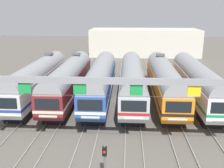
{
  "coord_description": "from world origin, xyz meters",
  "views": [
    {
      "loc": [
        1.3,
        -30.42,
        10.96
      ],
      "look_at": [
        -0.41,
        -1.72,
        2.59
      ],
      "focal_mm": 41.09,
      "sensor_mm": 36.0,
      "label": 1
    }
  ],
  "objects_px": {
    "commuter_train_silver": "(38,78)",
    "commuter_train_blue": "(100,79)",
    "commuter_train_stainless": "(132,80)",
    "commuter_train_maroon": "(69,79)",
    "commuter_train_white": "(197,81)",
    "yard_signal_mast": "(105,158)",
    "catenary_gantry": "(108,93)",
    "commuter_train_orange": "(165,80)"
  },
  "relations": [
    {
      "from": "yard_signal_mast",
      "to": "commuter_train_blue",
      "type": "bearing_deg",
      "value": 96.85
    },
    {
      "from": "commuter_train_maroon",
      "to": "commuter_train_white",
      "type": "distance_m",
      "value": 15.74
    },
    {
      "from": "commuter_train_blue",
      "to": "catenary_gantry",
      "type": "bearing_deg",
      "value": -81.7
    },
    {
      "from": "yard_signal_mast",
      "to": "catenary_gantry",
      "type": "bearing_deg",
      "value": 90.0
    },
    {
      "from": "commuter_train_stainless",
      "to": "commuter_train_orange",
      "type": "bearing_deg",
      "value": 0.06
    },
    {
      "from": "catenary_gantry",
      "to": "yard_signal_mast",
      "type": "xyz_separation_m",
      "value": [
        0.0,
        -2.9,
        -3.33
      ]
    },
    {
      "from": "commuter_train_stainless",
      "to": "commuter_train_white",
      "type": "xyz_separation_m",
      "value": [
        7.87,
        0.0,
        0.0
      ]
    },
    {
      "from": "commuter_train_blue",
      "to": "commuter_train_white",
      "type": "distance_m",
      "value": 11.81
    },
    {
      "from": "commuter_train_blue",
      "to": "catenary_gantry",
      "type": "xyz_separation_m",
      "value": [
        1.97,
        -13.49,
        2.65
      ]
    },
    {
      "from": "catenary_gantry",
      "to": "commuter_train_stainless",
      "type": "bearing_deg",
      "value": 81.7
    },
    {
      "from": "commuter_train_stainless",
      "to": "catenary_gantry",
      "type": "distance_m",
      "value": 13.89
    },
    {
      "from": "commuter_train_silver",
      "to": "yard_signal_mast",
      "type": "height_order",
      "value": "commuter_train_silver"
    },
    {
      "from": "commuter_train_blue",
      "to": "commuter_train_orange",
      "type": "relative_size",
      "value": 1.0
    },
    {
      "from": "commuter_train_silver",
      "to": "commuter_train_orange",
      "type": "distance_m",
      "value": 15.74
    },
    {
      "from": "commuter_train_silver",
      "to": "commuter_train_white",
      "type": "height_order",
      "value": "commuter_train_silver"
    },
    {
      "from": "commuter_train_maroon",
      "to": "commuter_train_blue",
      "type": "relative_size",
      "value": 1.0
    },
    {
      "from": "commuter_train_silver",
      "to": "commuter_train_maroon",
      "type": "relative_size",
      "value": 1.0
    },
    {
      "from": "commuter_train_stainless",
      "to": "commuter_train_orange",
      "type": "height_order",
      "value": "commuter_train_orange"
    },
    {
      "from": "commuter_train_stainless",
      "to": "commuter_train_white",
      "type": "distance_m",
      "value": 7.87
    },
    {
      "from": "commuter_train_blue",
      "to": "yard_signal_mast",
      "type": "bearing_deg",
      "value": -83.15
    },
    {
      "from": "commuter_train_silver",
      "to": "commuter_train_white",
      "type": "relative_size",
      "value": 1.0
    },
    {
      "from": "commuter_train_silver",
      "to": "commuter_train_stainless",
      "type": "distance_m",
      "value": 11.81
    },
    {
      "from": "commuter_train_silver",
      "to": "commuter_train_blue",
      "type": "height_order",
      "value": "commuter_train_silver"
    },
    {
      "from": "commuter_train_blue",
      "to": "commuter_train_orange",
      "type": "height_order",
      "value": "commuter_train_orange"
    },
    {
      "from": "catenary_gantry",
      "to": "yard_signal_mast",
      "type": "relative_size",
      "value": 8.7
    },
    {
      "from": "commuter_train_silver",
      "to": "commuter_train_stainless",
      "type": "xyz_separation_m",
      "value": [
        11.81,
        -0.0,
        -0.0
      ]
    },
    {
      "from": "commuter_train_blue",
      "to": "commuter_train_orange",
      "type": "distance_m",
      "value": 7.87
    },
    {
      "from": "commuter_train_blue",
      "to": "yard_signal_mast",
      "type": "distance_m",
      "value": 16.52
    },
    {
      "from": "commuter_train_blue",
      "to": "commuter_train_white",
      "type": "relative_size",
      "value": 1.0
    },
    {
      "from": "commuter_train_stainless",
      "to": "yard_signal_mast",
      "type": "distance_m",
      "value": 16.52
    },
    {
      "from": "commuter_train_white",
      "to": "catenary_gantry",
      "type": "xyz_separation_m",
      "value": [
        -9.84,
        -13.49,
        2.65
      ]
    },
    {
      "from": "commuter_train_silver",
      "to": "commuter_train_maroon",
      "type": "height_order",
      "value": "same"
    },
    {
      "from": "commuter_train_orange",
      "to": "commuter_train_stainless",
      "type": "bearing_deg",
      "value": -179.94
    },
    {
      "from": "commuter_train_silver",
      "to": "commuter_train_maroon",
      "type": "distance_m",
      "value": 3.94
    },
    {
      "from": "commuter_train_orange",
      "to": "catenary_gantry",
      "type": "relative_size",
      "value": 0.72
    },
    {
      "from": "commuter_train_stainless",
      "to": "commuter_train_white",
      "type": "bearing_deg",
      "value": 0.0
    },
    {
      "from": "commuter_train_maroon",
      "to": "commuter_train_white",
      "type": "height_order",
      "value": "commuter_train_maroon"
    },
    {
      "from": "commuter_train_stainless",
      "to": "yard_signal_mast",
      "type": "xyz_separation_m",
      "value": [
        -1.97,
        -16.39,
        -0.68
      ]
    },
    {
      "from": "commuter_train_stainless",
      "to": "commuter_train_orange",
      "type": "distance_m",
      "value": 3.94
    },
    {
      "from": "catenary_gantry",
      "to": "yard_signal_mast",
      "type": "height_order",
      "value": "catenary_gantry"
    },
    {
      "from": "commuter_train_blue",
      "to": "commuter_train_white",
      "type": "bearing_deg",
      "value": 0.0
    },
    {
      "from": "commuter_train_white",
      "to": "yard_signal_mast",
      "type": "bearing_deg",
      "value": -120.97
    }
  ]
}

